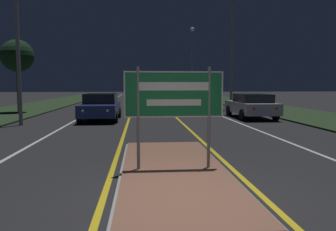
% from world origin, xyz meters
% --- Properties ---
extents(ground_plane, '(160.00, 160.00, 0.00)m').
position_xyz_m(ground_plane, '(0.00, 0.00, 0.00)').
color(ground_plane, '#232326').
extents(median_island, '(2.34, 6.51, 0.10)m').
position_xyz_m(median_island, '(0.00, 1.84, 0.04)').
color(median_island, '#999993').
rests_on(median_island, ground_plane).
extents(verge_left, '(5.00, 100.00, 0.08)m').
position_xyz_m(verge_left, '(-9.50, 20.00, 0.04)').
color(verge_left, '#23381E').
rests_on(verge_left, ground_plane).
extents(verge_right, '(5.00, 100.00, 0.08)m').
position_xyz_m(verge_right, '(9.50, 20.00, 0.04)').
color(verge_right, '#23381E').
rests_on(verge_right, ground_plane).
extents(centre_line_yellow_left, '(0.12, 70.00, 0.01)m').
position_xyz_m(centre_line_yellow_left, '(-1.36, 25.00, 0.00)').
color(centre_line_yellow_left, gold).
rests_on(centre_line_yellow_left, ground_plane).
extents(centre_line_yellow_right, '(0.12, 70.00, 0.01)m').
position_xyz_m(centre_line_yellow_right, '(1.36, 25.00, 0.00)').
color(centre_line_yellow_right, gold).
rests_on(centre_line_yellow_right, ground_plane).
extents(lane_line_white_left, '(0.12, 70.00, 0.01)m').
position_xyz_m(lane_line_white_left, '(-4.20, 25.00, 0.00)').
color(lane_line_white_left, silver).
rests_on(lane_line_white_left, ground_plane).
extents(lane_line_white_right, '(0.12, 70.00, 0.01)m').
position_xyz_m(lane_line_white_right, '(4.20, 25.00, 0.00)').
color(lane_line_white_right, silver).
rests_on(lane_line_white_right, ground_plane).
extents(edge_line_white_left, '(0.10, 70.00, 0.01)m').
position_xyz_m(edge_line_white_left, '(-7.20, 25.00, 0.00)').
color(edge_line_white_left, silver).
rests_on(edge_line_white_left, ground_plane).
extents(edge_line_white_right, '(0.10, 70.00, 0.01)m').
position_xyz_m(edge_line_white_right, '(7.20, 25.00, 0.00)').
color(edge_line_white_right, silver).
rests_on(edge_line_white_right, ground_plane).
extents(highway_sign, '(2.13, 0.07, 2.21)m').
position_xyz_m(highway_sign, '(0.00, 1.83, 1.63)').
color(highway_sign, gray).
rests_on(highway_sign, median_island).
extents(streetlight_right_near, '(0.58, 0.58, 9.56)m').
position_xyz_m(streetlight_right_near, '(6.26, 19.60, 6.43)').
color(streetlight_right_near, gray).
rests_on(streetlight_right_near, ground_plane).
extents(streetlight_right_far, '(0.55, 0.55, 9.53)m').
position_xyz_m(streetlight_right_far, '(6.29, 39.01, 6.27)').
color(streetlight_right_far, gray).
rests_on(streetlight_right_far, ground_plane).
extents(car_receding_0, '(2.03, 4.42, 1.38)m').
position_xyz_m(car_receding_0, '(5.60, 13.01, 0.73)').
color(car_receding_0, '#B7B7BC').
rests_on(car_receding_0, ground_plane).
extents(car_receding_1, '(2.02, 4.25, 1.49)m').
position_xyz_m(car_receding_1, '(2.89, 24.30, 0.78)').
color(car_receding_1, silver).
rests_on(car_receding_1, ground_plane).
extents(car_receding_2, '(1.94, 4.54, 1.39)m').
position_xyz_m(car_receding_2, '(2.56, 37.14, 0.74)').
color(car_receding_2, silver).
rests_on(car_receding_2, ground_plane).
extents(car_approaching_0, '(1.99, 4.34, 1.43)m').
position_xyz_m(car_approaching_0, '(-2.85, 12.65, 0.74)').
color(car_approaching_0, navy).
rests_on(car_approaching_0, ground_plane).
extents(roadside_palm_left, '(2.11, 2.11, 4.77)m').
position_xyz_m(roadside_palm_left, '(-8.73, 17.29, 3.75)').
color(roadside_palm_left, '#4C3823').
rests_on(roadside_palm_left, verge_left).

